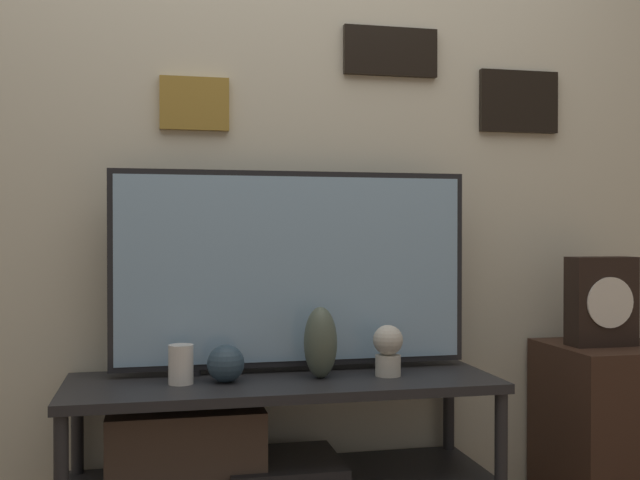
% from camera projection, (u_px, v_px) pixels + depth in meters
% --- Properties ---
extents(wall_back, '(6.40, 0.08, 2.70)m').
position_uv_depth(wall_back, '(271.00, 134.00, 2.64)').
color(wall_back, beige).
rests_on(wall_back, ground_plane).
extents(media_console, '(1.35, 0.48, 0.55)m').
position_uv_depth(media_console, '(247.00, 444.00, 2.35)').
color(media_console, '#232326').
rests_on(media_console, ground_plane).
extents(television, '(1.19, 0.05, 0.66)m').
position_uv_depth(television, '(293.00, 269.00, 2.48)').
color(television, black).
rests_on(television, media_console).
extents(vase_urn_stoneware, '(0.11, 0.12, 0.23)m').
position_uv_depth(vase_urn_stoneware, '(320.00, 342.00, 2.37)').
color(vase_urn_stoneware, '#4C5647').
rests_on(vase_urn_stoneware, media_console).
extents(vase_round_glass, '(0.12, 0.12, 0.12)m').
position_uv_depth(vase_round_glass, '(226.00, 363.00, 2.31)').
color(vase_round_glass, '#2D4251').
rests_on(vase_round_glass, media_console).
extents(candle_jar, '(0.08, 0.08, 0.12)m').
position_uv_depth(candle_jar, '(181.00, 364.00, 2.28)').
color(candle_jar, silver).
rests_on(candle_jar, media_console).
extents(decorative_bust, '(0.10, 0.10, 0.16)m').
position_uv_depth(decorative_bust, '(388.00, 348.00, 2.41)').
color(decorative_bust, beige).
rests_on(decorative_bust, media_console).
extents(side_table, '(0.42, 0.42, 0.61)m').
position_uv_depth(side_table, '(610.00, 430.00, 2.65)').
color(side_table, '#382319').
rests_on(side_table, ground_plane).
extents(mantel_clock, '(0.24, 0.11, 0.31)m').
position_uv_depth(mantel_clock, '(601.00, 301.00, 2.63)').
color(mantel_clock, black).
rests_on(mantel_clock, side_table).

